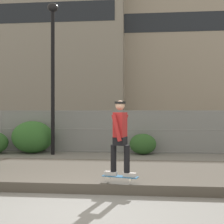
% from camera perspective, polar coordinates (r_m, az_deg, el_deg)
% --- Properties ---
extents(ground_plane, '(120.00, 120.00, 0.00)m').
position_cam_1_polar(ground_plane, '(5.78, -5.85, -18.17)').
color(ground_plane, slate).
extents(gravel_berm, '(14.08, 3.30, 0.23)m').
position_cam_1_polar(gravel_berm, '(8.30, -2.17, -11.68)').
color(gravel_berm, '#4C473F').
rests_on(gravel_berm, ground_plane).
extents(skateboard, '(0.82, 0.39, 0.07)m').
position_cam_1_polar(skateboard, '(6.72, 1.56, -12.26)').
color(skateboard, '#2D608C').
extents(skater, '(0.72, 0.62, 1.67)m').
position_cam_1_polar(skater, '(6.58, 1.56, -4.14)').
color(skater, '#B2ADA8').
rests_on(skater, skateboard).
extents(chain_fence, '(21.13, 0.06, 1.85)m').
position_cam_1_polar(chain_fence, '(13.14, 0.73, -3.71)').
color(chain_fence, gray).
rests_on(chain_fence, ground_plane).
extents(street_lamp, '(0.44, 0.44, 6.34)m').
position_cam_1_polar(street_lamp, '(12.90, -11.26, 9.81)').
color(street_lamp, black).
rests_on(street_lamp, ground_plane).
extents(parked_car_near, '(4.53, 2.21, 1.66)m').
position_cam_1_polar(parked_car_near, '(17.43, -14.62, -3.08)').
color(parked_car_near, black).
rests_on(parked_car_near, ground_plane).
extents(parked_car_mid, '(4.52, 2.19, 1.66)m').
position_cam_1_polar(parked_car_mid, '(15.91, 6.25, -3.38)').
color(parked_car_mid, '#474C54').
rests_on(parked_car_mid, ground_plane).
extents(library_building, '(24.53, 15.92, 22.78)m').
position_cam_1_polar(library_building, '(47.28, -12.66, 11.83)').
color(library_building, gray).
rests_on(library_building, ground_plane).
extents(office_block, '(25.06, 13.64, 21.47)m').
position_cam_1_polar(office_block, '(47.34, 15.63, 11.01)').
color(office_block, '#9E9384').
rests_on(office_block, ground_plane).
extents(shrub_center, '(1.80, 1.47, 1.39)m').
position_cam_1_polar(shrub_center, '(13.46, -14.98, -4.64)').
color(shrub_center, '#336B2D').
rests_on(shrub_center, ground_plane).
extents(shrub_right, '(1.12, 0.92, 0.87)m').
position_cam_1_polar(shrub_right, '(12.69, 5.93, -6.11)').
color(shrub_right, '#2D5B28').
rests_on(shrub_right, ground_plane).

